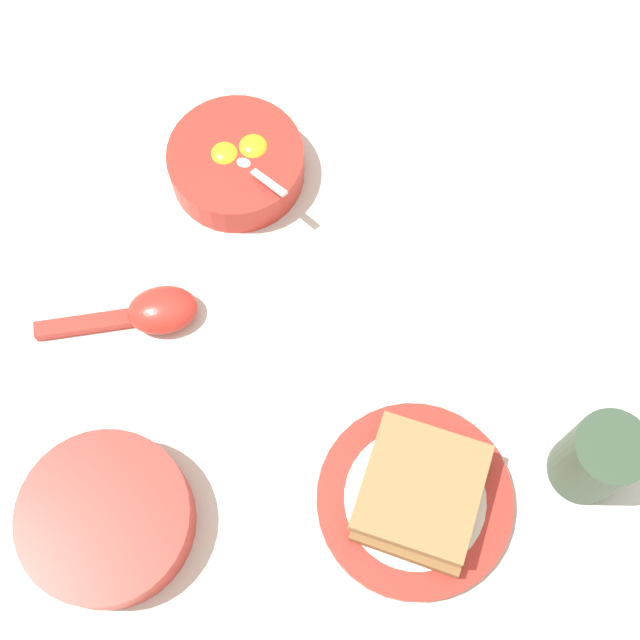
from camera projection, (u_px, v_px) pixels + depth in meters
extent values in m
plane|color=beige|center=(411.00, 351.00, 0.84)|extent=(3.00, 3.00, 0.00)
cylinder|color=red|center=(237.00, 164.00, 0.89)|extent=(0.14, 0.14, 0.04)
cylinder|color=white|center=(236.00, 162.00, 0.89)|extent=(0.11, 0.11, 0.02)
ellipsoid|color=yellow|center=(253.00, 148.00, 0.88)|extent=(0.03, 0.03, 0.02)
ellipsoid|color=yellow|center=(225.00, 155.00, 0.88)|extent=(0.03, 0.03, 0.02)
cylinder|color=black|center=(221.00, 156.00, 0.88)|extent=(0.03, 0.03, 0.00)
ellipsoid|color=silver|center=(244.00, 164.00, 0.87)|extent=(0.03, 0.02, 0.01)
cube|color=silver|center=(269.00, 183.00, 0.84)|extent=(0.05, 0.03, 0.03)
cylinder|color=red|center=(415.00, 500.00, 0.79)|extent=(0.17, 0.17, 0.01)
cylinder|color=white|center=(415.00, 498.00, 0.78)|extent=(0.13, 0.13, 0.00)
cube|color=brown|center=(420.00, 500.00, 0.77)|extent=(0.10, 0.11, 0.02)
cube|color=#9E7042|center=(421.00, 488.00, 0.76)|extent=(0.10, 0.10, 0.02)
ellipsoid|color=red|center=(163.00, 310.00, 0.84)|extent=(0.08, 0.07, 0.03)
cube|color=red|center=(86.00, 324.00, 0.84)|extent=(0.09, 0.06, 0.01)
cylinder|color=red|center=(107.00, 519.00, 0.76)|extent=(0.15, 0.15, 0.04)
cylinder|color=white|center=(104.00, 517.00, 0.75)|extent=(0.12, 0.12, 0.01)
cylinder|color=#334733|center=(597.00, 459.00, 0.76)|extent=(0.06, 0.06, 0.09)
cylinder|color=#472B16|center=(610.00, 449.00, 0.72)|extent=(0.05, 0.05, 0.01)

